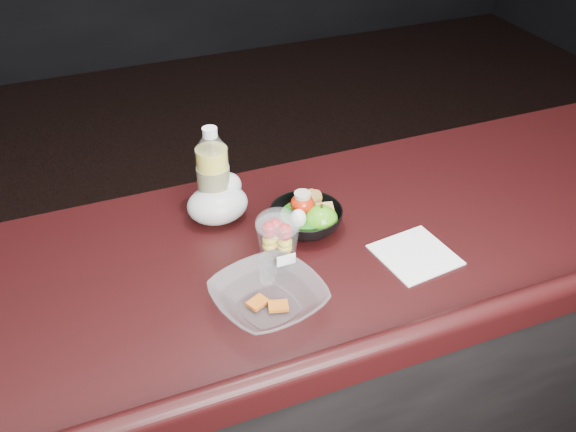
% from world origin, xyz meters
% --- Properties ---
extents(counter, '(4.06, 0.71, 1.02)m').
position_xyz_m(counter, '(0.00, 0.30, 0.51)').
color(counter, black).
rests_on(counter, ground).
extents(lemonade_bottle, '(0.08, 0.08, 0.24)m').
position_xyz_m(lemonade_bottle, '(-0.12, 0.50, 1.12)').
color(lemonade_bottle, yellow).
rests_on(lemonade_bottle, counter).
extents(fruit_cup, '(0.10, 0.10, 0.14)m').
position_xyz_m(fruit_cup, '(-0.05, 0.26, 1.09)').
color(fruit_cup, white).
rests_on(fruit_cup, counter).
extents(green_apple, '(0.08, 0.08, 0.08)m').
position_xyz_m(green_apple, '(0.09, 0.33, 1.06)').
color(green_apple, '#3E840F').
rests_on(green_apple, counter).
extents(plastic_bag, '(0.15, 0.12, 0.11)m').
position_xyz_m(plastic_bag, '(-0.11, 0.47, 1.07)').
color(plastic_bag, silver).
rests_on(plastic_bag, counter).
extents(snack_bowl, '(0.22, 0.22, 0.09)m').
position_xyz_m(snack_bowl, '(0.06, 0.36, 1.05)').
color(snack_bowl, black).
rests_on(snack_bowl, counter).
extents(takeout_bowl, '(0.26, 0.26, 0.05)m').
position_xyz_m(takeout_bowl, '(-0.11, 0.14, 1.05)').
color(takeout_bowl, silver).
rests_on(takeout_bowl, counter).
extents(paper_napkin, '(0.18, 0.18, 0.00)m').
position_xyz_m(paper_napkin, '(0.25, 0.17, 1.02)').
color(paper_napkin, white).
rests_on(paper_napkin, counter).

